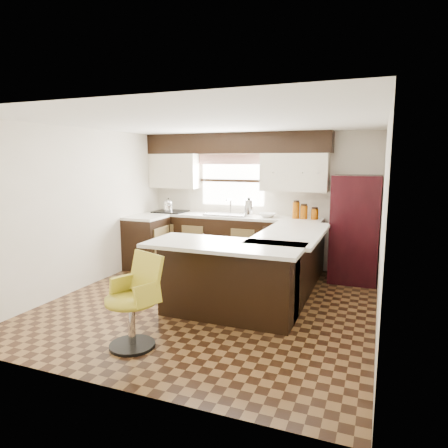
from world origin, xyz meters
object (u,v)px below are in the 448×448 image
at_px(peninsula_return, 228,281).
at_px(refrigerator, 355,229).
at_px(peninsula_long, 288,266).
at_px(bar_chair, 131,302).

bearing_deg(peninsula_return, refrigerator, 57.93).
distance_m(peninsula_long, peninsula_return, 1.11).
distance_m(peninsula_long, bar_chair, 2.41).
height_order(peninsula_long, refrigerator, refrigerator).
bearing_deg(refrigerator, peninsula_long, -125.00).
distance_m(peninsula_long, refrigerator, 1.48).
bearing_deg(bar_chair, peninsula_return, 83.37).
distance_m(peninsula_return, bar_chair, 1.30).
xyz_separation_m(peninsula_long, bar_chair, (-1.16, -2.11, 0.04)).
xyz_separation_m(peninsula_long, refrigerator, (0.82, 1.17, 0.40)).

